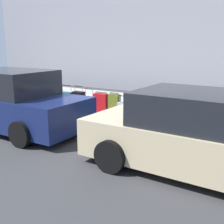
{
  "coord_description": "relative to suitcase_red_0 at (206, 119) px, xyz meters",
  "views": [
    {
      "loc": [
        -5.11,
        6.67,
        2.35
      ],
      "look_at": [
        -1.01,
        0.17,
        0.54
      ],
      "focal_mm": 45.0,
      "sensor_mm": 36.0,
      "label": 1
    }
  ],
  "objects": [
    {
      "name": "suitcase_maroon_8",
      "position": [
        3.78,
        -0.09,
        -0.09
      ],
      "size": [
        0.35,
        0.23,
        0.87
      ],
      "color": "maroon",
      "rests_on": "sidewalk_curb"
    },
    {
      "name": "suitcase_silver_5",
      "position": [
        2.41,
        0.01,
        -0.1
      ],
      "size": [
        0.37,
        0.24,
        0.78
      ],
      "color": "#9EA0A8",
      "rests_on": "sidewalk_curb"
    },
    {
      "name": "suitcase_red_7",
      "position": [
        3.32,
        -0.1,
        -0.02
      ],
      "size": [
        0.48,
        0.24,
        0.8
      ],
      "color": "red",
      "rests_on": "sidewalk_curb"
    },
    {
      "name": "suitcase_olive_6",
      "position": [
        2.84,
        -0.12,
        -0.01
      ],
      "size": [
        0.37,
        0.21,
        0.81
      ],
      "color": "#59601E",
      "rests_on": "sidewalk_curb"
    },
    {
      "name": "fire_hydrant",
      "position": [
        5.36,
        -0.06,
        0.04
      ],
      "size": [
        0.39,
        0.21,
        0.82
      ],
      "color": "red",
      "rests_on": "sidewalk_curb"
    },
    {
      "name": "suitcase_teal_10",
      "position": [
        4.69,
        -0.04,
        -0.05
      ],
      "size": [
        0.43,
        0.25,
        0.93
      ],
      "color": "#0F606B",
      "rests_on": "sidewalk_curb"
    },
    {
      "name": "parked_car_navy_1",
      "position": [
        5.0,
        2.03,
        0.26
      ],
      "size": [
        4.73,
        2.15,
        1.69
      ],
      "color": "#141E4C",
      "rests_on": "ground_plane"
    },
    {
      "name": "bollard_post",
      "position": [
        5.82,
        0.09,
        -0.03
      ],
      "size": [
        0.14,
        0.14,
        0.71
      ],
      "primitive_type": "cylinder",
      "color": "#333338",
      "rests_on": "sidewalk_curb"
    },
    {
      "name": "sidewalk_curb",
      "position": [
        3.44,
        -2.02,
        -0.46
      ],
      "size": [
        18.0,
        5.0,
        0.14
      ],
      "primitive_type": "cube",
      "color": "#9E9B93",
      "rests_on": "ground_plane"
    },
    {
      "name": "suitcase_maroon_1",
      "position": [
        0.48,
        0.02,
        -0.07
      ],
      "size": [
        0.46,
        0.27,
        0.68
      ],
      "color": "maroon",
      "rests_on": "sidewalk_curb"
    },
    {
      "name": "parked_car_beige_0",
      "position": [
        -0.34,
        2.03,
        0.2
      ],
      "size": [
        4.31,
        2.14,
        1.54
      ],
      "color": "tan",
      "rests_on": "ground_plane"
    },
    {
      "name": "suitcase_teal_3",
      "position": [
        1.46,
        -0.06,
        -0.13
      ],
      "size": [
        0.37,
        0.22,
        0.84
      ],
      "color": "#0F606B",
      "rests_on": "sidewalk_curb"
    },
    {
      "name": "suitcase_black_2",
      "position": [
        0.99,
        0.02,
        -0.07
      ],
      "size": [
        0.47,
        0.29,
        0.86
      ],
      "color": "black",
      "rests_on": "sidewalk_curb"
    },
    {
      "name": "suitcase_red_0",
      "position": [
        0.0,
        0.0,
        0.0
      ],
      "size": [
        0.41,
        0.24,
        0.83
      ],
      "color": "red",
      "rests_on": "sidewalk_curb"
    },
    {
      "name": "suitcase_black_9",
      "position": [
        4.22,
        -0.1,
        -0.02
      ],
      "size": [
        0.42,
        0.27,
        0.92
      ],
      "color": "black",
      "rests_on": "sidewalk_curb"
    },
    {
      "name": "suitcase_navy_4",
      "position": [
        1.94,
        -0.14,
        -0.04
      ],
      "size": [
        0.48,
        0.22,
        0.9
      ],
      "color": "navy",
      "rests_on": "sidewalk_curb"
    },
    {
      "name": "ground_plane",
      "position": [
        3.44,
        0.48,
        -0.53
      ],
      "size": [
        40.0,
        40.0,
        0.0
      ],
      "primitive_type": "plane",
      "color": "#333335"
    }
  ]
}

